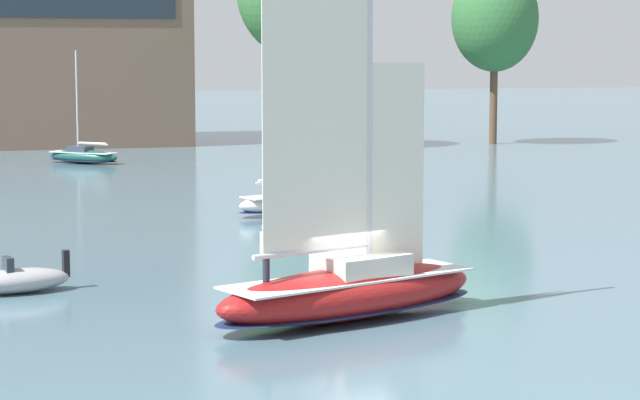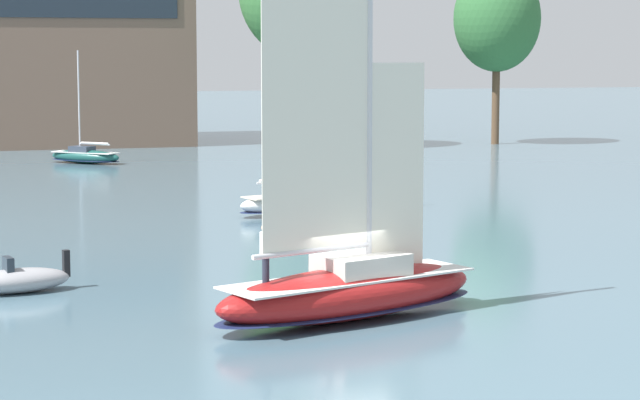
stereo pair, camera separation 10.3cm
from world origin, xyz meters
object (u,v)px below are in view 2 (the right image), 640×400
(tree_shore_left, at_px, (497,19))
(motor_tender, at_px, (19,280))
(sailboat_main, at_px, (349,285))
(sailboat_moored_mid_channel, at_px, (303,201))
(sailboat_moored_near_marina, at_px, (85,156))

(tree_shore_left, height_order, motor_tender, tree_shore_left)
(tree_shore_left, distance_m, motor_tender, 68.59)
(sailboat_main, xyz_separation_m, sailboat_moored_mid_channel, (4.88, 22.84, -0.37))
(tree_shore_left, xyz_separation_m, sailboat_main, (-31.80, -60.96, -9.25))
(sailboat_main, distance_m, sailboat_moored_near_marina, 52.54)
(sailboat_moored_mid_channel, bearing_deg, tree_shore_left, 54.76)
(sailboat_moored_near_marina, xyz_separation_m, motor_tender, (-6.51, -45.80, -0.11))
(tree_shore_left, xyz_separation_m, motor_tender, (-40.76, -54.28, -9.83))
(sailboat_moored_mid_channel, distance_m, motor_tender, 21.28)
(tree_shore_left, height_order, sailboat_moored_near_marina, tree_shore_left)
(tree_shore_left, height_order, sailboat_moored_mid_channel, tree_shore_left)
(sailboat_moored_mid_channel, relative_size, motor_tender, 2.64)
(sailboat_main, bearing_deg, tree_shore_left, 62.45)
(sailboat_moored_near_marina, bearing_deg, sailboat_moored_mid_channel, -76.11)
(tree_shore_left, bearing_deg, sailboat_moored_mid_channel, -125.24)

